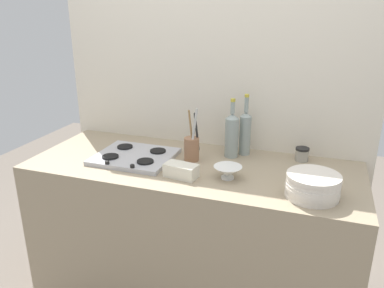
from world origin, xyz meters
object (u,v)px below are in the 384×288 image
(stovetop_hob, at_px, (135,156))
(utensil_crock, at_px, (192,147))
(plate_stack, at_px, (313,186))
(condiment_jar_front, at_px, (302,154))
(wine_bottle_mid_left, at_px, (245,132))
(mixing_bowl, at_px, (228,172))
(butter_dish, at_px, (180,170))
(wine_bottle_leftmost, at_px, (232,135))

(stovetop_hob, relative_size, utensil_crock, 1.41)
(plate_stack, bearing_deg, condiment_jar_front, 99.86)
(stovetop_hob, relative_size, condiment_jar_front, 5.64)
(plate_stack, bearing_deg, utensil_crock, 160.14)
(wine_bottle_mid_left, xyz_separation_m, condiment_jar_front, (0.33, 0.00, -0.10))
(plate_stack, bearing_deg, wine_bottle_mid_left, 132.93)
(mixing_bowl, height_order, utensil_crock, utensil_crock)
(stovetop_hob, relative_size, mixing_bowl, 2.99)
(wine_bottle_mid_left, bearing_deg, butter_dish, -119.52)
(wine_bottle_leftmost, xyz_separation_m, condiment_jar_front, (0.39, 0.07, -0.09))
(stovetop_hob, height_order, wine_bottle_leftmost, wine_bottle_leftmost)
(wine_bottle_leftmost, height_order, condiment_jar_front, wine_bottle_leftmost)
(plate_stack, relative_size, wine_bottle_mid_left, 0.69)
(stovetop_hob, distance_m, plate_stack, 0.99)
(stovetop_hob, height_order, butter_dish, butter_dish)
(wine_bottle_leftmost, bearing_deg, stovetop_hob, -157.34)
(wine_bottle_leftmost, bearing_deg, condiment_jar_front, 9.79)
(wine_bottle_mid_left, bearing_deg, mixing_bowl, -91.32)
(stovetop_hob, xyz_separation_m, plate_stack, (0.97, -0.15, 0.04))
(butter_dish, xyz_separation_m, condiment_jar_front, (0.56, 0.43, 0.00))
(utensil_crock, distance_m, condiment_jar_front, 0.62)
(stovetop_hob, xyz_separation_m, butter_dish, (0.33, -0.15, 0.02))
(wine_bottle_mid_left, distance_m, butter_dish, 0.50)
(plate_stack, relative_size, mixing_bowl, 1.72)
(butter_dish, bearing_deg, mixing_bowl, 14.46)
(mixing_bowl, distance_m, condiment_jar_front, 0.50)
(wine_bottle_mid_left, height_order, condiment_jar_front, wine_bottle_mid_left)
(plate_stack, xyz_separation_m, wine_bottle_leftmost, (-0.46, 0.37, 0.08))
(plate_stack, distance_m, utensil_crock, 0.70)
(utensil_crock, relative_size, condiment_jar_front, 3.99)
(wine_bottle_mid_left, bearing_deg, wine_bottle_leftmost, -134.83)
(plate_stack, distance_m, condiment_jar_front, 0.44)
(plate_stack, height_order, utensil_crock, utensil_crock)
(wine_bottle_leftmost, relative_size, mixing_bowl, 2.37)
(stovetop_hob, bearing_deg, butter_dish, -23.72)
(wine_bottle_leftmost, distance_m, butter_dish, 0.41)
(butter_dish, bearing_deg, wine_bottle_leftmost, 63.89)
(wine_bottle_mid_left, height_order, butter_dish, wine_bottle_mid_left)
(wine_bottle_leftmost, distance_m, mixing_bowl, 0.32)
(plate_stack, height_order, wine_bottle_mid_left, wine_bottle_mid_left)
(stovetop_hob, bearing_deg, utensil_crock, 14.80)
(butter_dish, bearing_deg, condiment_jar_front, 37.02)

